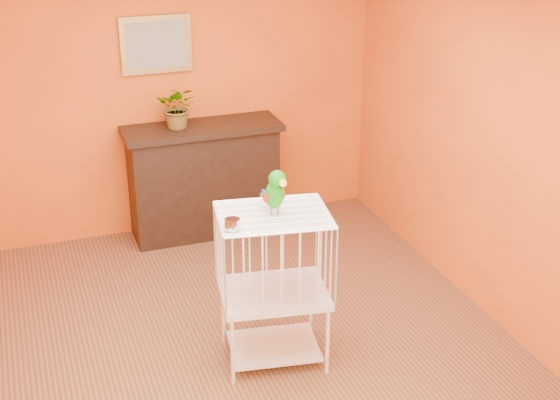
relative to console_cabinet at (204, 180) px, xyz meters
name	(u,v)px	position (x,y,z in m)	size (l,w,h in m)	color
ground	(235,356)	(-0.32, -2.01, -0.52)	(4.50, 4.50, 0.00)	brown
room_shell	(229,144)	(-0.32, -2.01, 1.06)	(4.50, 4.50, 4.50)	#E35C15
console_cabinet	(204,180)	(0.00, 0.00, 0.00)	(1.41, 0.51, 1.05)	black
potted_plant	(177,111)	(-0.20, 0.04, 0.67)	(0.34, 0.38, 0.30)	#26722D
framed_picture	(156,45)	(-0.32, 0.21, 1.23)	(0.62, 0.04, 0.50)	#A17739
birdcage	(274,286)	(-0.06, -2.11, 0.05)	(0.79, 0.66, 1.11)	white
feed_cup	(232,224)	(-0.38, -2.24, 0.62)	(0.10, 0.10, 0.07)	silver
parrot	(275,191)	(-0.05, -2.11, 0.74)	(0.16, 0.28, 0.32)	#59544C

